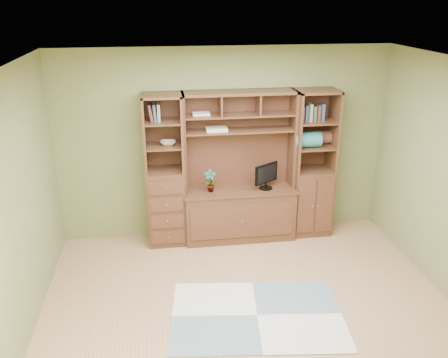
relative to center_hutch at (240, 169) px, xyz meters
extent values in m
cube|color=tan|center=(-0.18, -1.73, -1.02)|extent=(4.60, 4.10, 0.04)
cube|color=white|center=(-0.18, -1.73, 1.58)|extent=(4.60, 4.10, 0.04)
cube|color=olive|center=(-0.18, 0.27, 0.28)|extent=(4.50, 0.04, 2.60)
cube|color=olive|center=(-0.18, -3.73, 0.28)|extent=(4.50, 0.04, 2.60)
cube|color=olive|center=(-2.43, -1.73, 0.28)|extent=(0.04, 4.00, 2.60)
cube|color=#4C2D1A|center=(0.00, 0.00, 0.00)|extent=(1.54, 0.53, 2.05)
cube|color=#4C2D1A|center=(-1.00, 0.04, 0.00)|extent=(0.50, 0.45, 2.05)
cube|color=#4C2D1A|center=(1.02, 0.04, 0.00)|extent=(0.55, 0.45, 2.05)
cube|color=#ABB1B0|center=(-0.12, -1.78, -1.02)|extent=(1.95, 1.42, 0.01)
cube|color=black|center=(0.36, -0.03, -0.05)|extent=(0.43, 0.37, 0.49)
imported|color=#A05A36|center=(-0.41, -0.03, -0.14)|extent=(0.16, 0.11, 0.31)
cube|color=beige|center=(-0.30, 0.09, 0.54)|extent=(0.28, 0.20, 0.04)
imported|color=beige|center=(-0.94, 0.04, 0.39)|extent=(0.20, 0.20, 0.05)
cube|color=#296C6C|center=(0.91, -0.01, 0.37)|extent=(0.36, 0.21, 0.21)
cube|color=brown|center=(1.17, 0.12, 0.35)|extent=(0.32, 0.18, 0.18)
camera|label=1|loc=(-1.07, -5.87, 2.17)|focal=38.00mm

